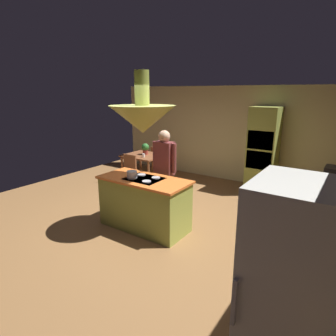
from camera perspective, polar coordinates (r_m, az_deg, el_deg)
name	(u,v)px	position (r m, az deg, el deg)	size (l,w,h in m)	color
ground	(152,223)	(5.47, -3.28, -10.92)	(8.16, 8.16, 0.00)	olive
wall_back	(228,134)	(8.01, 11.85, 6.69)	(6.80, 0.10, 2.55)	beige
kitchen_island	(145,203)	(5.14, -4.73, -7.01)	(1.63, 0.77, 0.95)	#939E42
counter_run_right	(330,227)	(4.88, 29.68, -10.23)	(0.73, 2.54, 0.93)	#939E42
oven_tower	(263,150)	(7.32, 18.47, 3.51)	(0.66, 0.62, 2.05)	#939E42
refrigerator	(295,301)	(2.49, 24.14, -23.11)	(0.72, 0.74, 1.81)	silver
dining_table	(144,159)	(7.67, -4.82, 1.88)	(1.02, 0.90, 0.76)	brown
person_at_island	(164,168)	(5.49, -0.74, 0.08)	(0.53, 0.23, 1.70)	tan
range_hood	(143,118)	(4.78, -5.12, 10.02)	(1.10, 1.10, 1.00)	#939E42
pendant_light_over_table	(143,113)	(7.49, -5.02, 10.91)	(0.32, 0.32, 0.82)	#E0B266
chair_facing_island	(127,170)	(7.21, -8.13, -0.31)	(0.40, 0.40, 0.87)	brown
chair_by_back_wall	(159,159)	(8.22, -1.86, 1.73)	(0.40, 0.40, 0.87)	brown
potted_plant_on_table	(145,148)	(7.67, -4.57, 3.97)	(0.20, 0.20, 0.30)	#99382D
cup_on_table	(144,155)	(7.36, -4.92, 2.52)	(0.07, 0.07, 0.09)	white
canister_flour	(331,206)	(4.10, 29.80, -6.63)	(0.13, 0.13, 0.18)	#E0B78C
canister_sugar	(332,202)	(4.28, 30.01, -5.94)	(0.10, 0.10, 0.17)	silver
cooking_pot_on_cooktop	(132,174)	(4.97, -7.24, -1.29)	(0.18, 0.18, 0.12)	#B2B2B7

